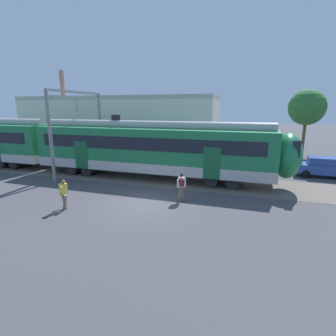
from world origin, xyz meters
TOP-DOWN VIEW (x-y plane):
  - ground_plane at (0.00, 0.00)m, footprint 160.00×160.00m
  - track_bed at (-12.67, 5.45)m, footprint 80.00×4.40m
  - pedestrian_yellow at (-3.56, -1.91)m, footprint 0.61×0.61m
  - pedestrian_white at (2.01, 1.17)m, footprint 0.53×0.71m
  - parked_car_blue at (11.01, 9.77)m, footprint 4.07×1.90m
  - catenary_gantry at (-7.81, 5.45)m, footprint 0.24×6.64m
  - background_building at (-8.41, 12.61)m, footprint 21.36×5.00m
  - street_tree_right at (10.98, 19.09)m, footprint 3.78×3.78m

SIDE VIEW (x-z plane):
  - ground_plane at x=0.00m, z-range 0.00..0.00m
  - track_bed at x=-12.67m, z-range 0.00..0.01m
  - parked_car_blue at x=11.01m, z-range 0.01..1.55m
  - pedestrian_yellow at x=-3.56m, z-range 0.13..1.80m
  - pedestrian_white at x=2.01m, z-range 0.16..1.82m
  - background_building at x=-8.41m, z-range -1.39..7.81m
  - catenary_gantry at x=-7.81m, z-range 1.05..7.58m
  - street_tree_right at x=10.98m, z-range 1.67..8.83m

